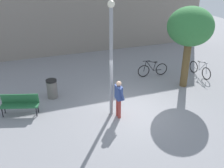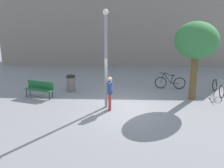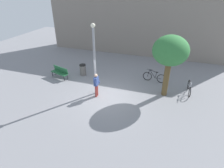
% 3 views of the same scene
% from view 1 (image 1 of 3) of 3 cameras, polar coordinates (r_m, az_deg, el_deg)
% --- Properties ---
extents(ground_plane, '(36.00, 36.00, 0.00)m').
position_cam_1_polar(ground_plane, '(11.97, 3.93, -5.85)').
color(ground_plane, gray).
extents(building_facade, '(19.16, 2.00, 6.98)m').
position_cam_1_polar(building_facade, '(19.62, -7.62, 17.21)').
color(building_facade, gray).
rests_on(building_facade, ground_plane).
extents(lamppost, '(0.28, 0.28, 4.80)m').
position_cam_1_polar(lamppost, '(10.63, -0.17, 6.36)').
color(lamppost, gray).
rests_on(lamppost, ground_plane).
extents(person_by_lamppost, '(0.27, 0.59, 1.67)m').
position_cam_1_polar(person_by_lamppost, '(11.11, 1.45, -2.72)').
color(person_by_lamppost, '#9E3833').
rests_on(person_by_lamppost, ground_plane).
extents(park_bench, '(1.67, 0.92, 0.92)m').
position_cam_1_polar(park_bench, '(12.17, -19.09, -3.80)').
color(park_bench, '#236038').
rests_on(park_bench, ground_plane).
extents(plaza_tree, '(2.25, 2.25, 4.15)m').
position_cam_1_polar(plaza_tree, '(13.77, 16.36, 11.46)').
color(plaza_tree, brown).
rests_on(plaza_tree, ground_plane).
extents(bicycle_black, '(1.81, 0.21, 0.97)m').
position_cam_1_polar(bicycle_black, '(15.51, 8.64, 3.05)').
color(bicycle_black, black).
rests_on(bicycle_black, ground_plane).
extents(bicycle_silver, '(0.14, 1.81, 0.97)m').
position_cam_1_polar(bicycle_silver, '(16.14, 18.27, 2.92)').
color(bicycle_silver, black).
rests_on(bicycle_silver, ground_plane).
extents(trash_bin, '(0.52, 0.52, 0.94)m').
position_cam_1_polar(trash_bin, '(13.20, -12.69, -0.98)').
color(trash_bin, '#66605B').
rests_on(trash_bin, ground_plane).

